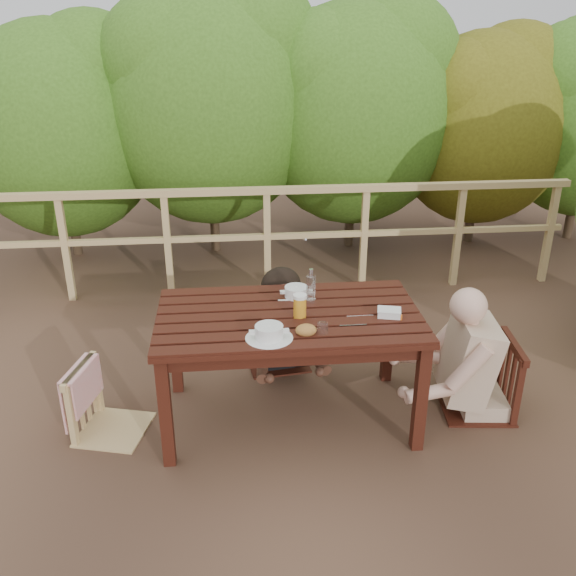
{
  "coord_description": "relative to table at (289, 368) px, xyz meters",
  "views": [
    {
      "loc": [
        -0.34,
        -3.37,
        2.43
      ],
      "look_at": [
        0.0,
        0.05,
        0.9
      ],
      "focal_mm": 38.82,
      "sensor_mm": 36.0,
      "label": 1
    }
  ],
  "objects": [
    {
      "name": "soup_far",
      "position": [
        0.07,
        0.23,
        0.41
      ],
      "size": [
        0.25,
        0.25,
        0.08
      ],
      "primitive_type": "cylinder",
      "color": "white",
      "rests_on": "table"
    },
    {
      "name": "woman",
      "position": [
        -0.02,
        0.72,
        0.26
      ],
      "size": [
        0.58,
        0.68,
        1.25
      ],
      "primitive_type": null,
      "rotation": [
        0.0,
        0.0,
        3.28
      ],
      "color": "black",
      "rests_on": "ground"
    },
    {
      "name": "table",
      "position": [
        0.0,
        0.0,
        0.0
      ],
      "size": [
        1.6,
        0.9,
        0.74
      ],
      "primitive_type": "cube",
      "color": "black",
      "rests_on": "ground"
    },
    {
      "name": "railing",
      "position": [
        0.0,
        2.0,
        0.14
      ],
      "size": [
        5.6,
        0.1,
        1.01
      ],
      "primitive_type": "cube",
      "color": "tan",
      "rests_on": "ground"
    },
    {
      "name": "soup_near",
      "position": [
        -0.14,
        -0.3,
        0.41
      ],
      "size": [
        0.27,
        0.27,
        0.09
      ],
      "primitive_type": "cylinder",
      "color": "white",
      "rests_on": "table"
    },
    {
      "name": "tumbler",
      "position": [
        0.17,
        -0.26,
        0.41
      ],
      "size": [
        0.06,
        0.06,
        0.07
      ],
      "primitive_type": "cylinder",
      "color": "white",
      "rests_on": "table"
    },
    {
      "name": "bottle",
      "position": [
        0.15,
        0.15,
        0.49
      ],
      "size": [
        0.06,
        0.06,
        0.24
      ],
      "primitive_type": "cylinder",
      "color": "silver",
      "rests_on": "table"
    },
    {
      "name": "beer_glass",
      "position": [
        0.06,
        -0.04,
        0.45
      ],
      "size": [
        0.08,
        0.08,
        0.16
      ],
      "primitive_type": "cylinder",
      "color": "orange",
      "rests_on": "table"
    },
    {
      "name": "hedge_row",
      "position": [
        0.4,
        3.2,
        1.53
      ],
      "size": [
        6.6,
        1.6,
        3.8
      ],
      "primitive_type": null,
      "color": "#365D19",
      "rests_on": "ground"
    },
    {
      "name": "butter_tub",
      "position": [
        0.6,
        -0.1,
        0.4
      ],
      "size": [
        0.16,
        0.13,
        0.06
      ],
      "primitive_type": "cube",
      "rotation": [
        0.0,
        0.0,
        -0.25
      ],
      "color": "silver",
      "rests_on": "table"
    },
    {
      "name": "chair_right",
      "position": [
        1.25,
        -0.02,
        0.1
      ],
      "size": [
        0.51,
        0.51,
        0.93
      ],
      "primitive_type": "cube",
      "rotation": [
        0.0,
        0.0,
        -1.68
      ],
      "color": "black",
      "rests_on": "ground"
    },
    {
      "name": "chair_far",
      "position": [
        -0.02,
        0.7,
        0.07
      ],
      "size": [
        0.49,
        0.49,
        0.87
      ],
      "primitive_type": "cube",
      "rotation": [
        0.0,
        0.0,
        0.14
      ],
      "color": "black",
      "rests_on": "ground"
    },
    {
      "name": "chair_left",
      "position": [
        -1.11,
        -0.04,
        0.05
      ],
      "size": [
        0.51,
        0.51,
        0.84
      ],
      "primitive_type": "cube",
      "rotation": [
        0.0,
        0.0,
        1.31
      ],
      "color": "tan",
      "rests_on": "ground"
    },
    {
      "name": "diner_right",
      "position": [
        1.28,
        -0.02,
        0.34
      ],
      "size": [
        0.76,
        0.65,
        1.42
      ],
      "primitive_type": null,
      "rotation": [
        0.0,
        0.0,
        1.46
      ],
      "color": "tan",
      "rests_on": "ground"
    },
    {
      "name": "ground",
      "position": [
        0.0,
        0.0,
        -0.37
      ],
      "size": [
        60.0,
        60.0,
        0.0
      ],
      "primitive_type": "plane",
      "color": "brown",
      "rests_on": "ground"
    },
    {
      "name": "bread_roll",
      "position": [
        0.07,
        -0.27,
        0.41
      ],
      "size": [
        0.12,
        0.09,
        0.07
      ],
      "primitive_type": "ellipsoid",
      "color": "#A77C36",
      "rests_on": "table"
    }
  ]
}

